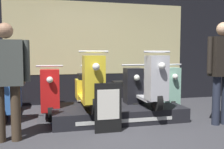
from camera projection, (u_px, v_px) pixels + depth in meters
The scene contains 13 objects.
ground_plane at pixel (146, 148), 3.16m from camera, with size 30.00×30.00×0.00m, color #38383D.
shop_wall_back at pixel (99, 36), 6.00m from camera, with size 7.81×0.09×3.20m.
display_platform at pixel (117, 112), 4.54m from camera, with size 2.31×1.11×0.24m.
scooter_display_left at pixel (89, 86), 4.31m from camera, with size 0.45×1.53×0.99m.
scooter_display_right at pixel (146, 84), 4.56m from camera, with size 0.45×1.53×0.99m.
scooter_backrow_0 at pixel (8, 97), 4.65m from camera, with size 0.45×1.53×0.99m.
scooter_backrow_1 at pixel (50, 95), 4.84m from camera, with size 0.45×1.53×0.99m.
scooter_backrow_2 at pixel (89, 94), 5.02m from camera, with size 0.45×1.53×0.99m.
scooter_backrow_3 at pixel (126, 92), 5.21m from camera, with size 0.45×1.53×0.99m.
scooter_backrow_4 at pixel (160, 91), 5.39m from camera, with size 0.45×1.53×0.99m.
person_left_browsing at pixel (6, 72), 3.31m from camera, with size 0.60×0.25×1.59m.
person_right_browsing at pixel (222, 66), 4.11m from camera, with size 0.56×0.22×1.70m.
price_sign_board at pixel (108, 108), 3.72m from camera, with size 0.41×0.04×0.75m.
Camera 1 is at (-1.16, -2.88, 1.19)m, focal length 40.00 mm.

